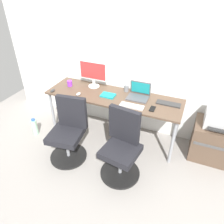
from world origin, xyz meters
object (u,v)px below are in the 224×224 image
Objects in this scene: side_cabinet at (212,141)px; open_laptop at (139,94)px; desktop_monitor at (93,72)px; printer at (220,118)px; water_bottle_on_floor at (35,127)px; office_chair_left at (69,132)px; coffee_mug at (70,83)px; office_chair_right at (122,148)px.

open_laptop is (-1.15, 0.00, 0.53)m from side_cabinet.
desktop_monitor is 1.55× the size of open_laptop.
printer reaches higher than water_bottle_on_floor.
open_laptop reaches higher than printer.
printer is 1.29× the size of open_laptop.
side_cabinet is 0.40m from printer.
desktop_monitor reaches higher than side_cabinet.
office_chair_left is 1.17m from open_laptop.
office_chair_left is at bearing -157.60° from side_cabinet.
office_chair_left reaches higher than coffee_mug.
printer is 1.16m from open_laptop.
open_laptop is (0.78, -0.06, -0.19)m from desktop_monitor.
office_chair_left is 0.90m from coffee_mug.
coffee_mug reaches higher than printer.
office_chair_right is at bearing -87.17° from open_laptop.
side_cabinet is at bearing 22.40° from office_chair_left.
office_chair_left reaches higher than side_cabinet.
coffee_mug is (-2.30, -0.08, 0.52)m from side_cabinet.
coffee_mug reaches higher than side_cabinet.
office_chair_right reaches higher than printer.
office_chair_right is 3.03× the size of open_laptop.
desktop_monitor is (-1.93, 0.06, 0.33)m from printer.
open_laptop reaches higher than coffee_mug.
open_laptop is at bearing 21.01° from water_bottle_on_floor.
water_bottle_on_floor is (-2.74, -0.61, -0.13)m from side_cabinet.
open_laptop is 1.16m from coffee_mug.
open_laptop is 3.37× the size of coffee_mug.
water_bottle_on_floor is 0.95m from coffee_mug.
open_laptop is at bearing 3.89° from coffee_mug.
office_chair_right is 1.39m from printer.
office_chair_right is at bearing -144.52° from side_cabinet.
coffee_mug is at bearing 118.39° from office_chair_left.
printer is at bearing 12.50° from water_bottle_on_floor.
coffee_mug is at bearing -159.77° from desktop_monitor.
open_laptop is (0.77, 0.79, 0.39)m from office_chair_left.
water_bottle_on_floor is 1.36m from desktop_monitor.
office_chair_left reaches higher than water_bottle_on_floor.
office_chair_left is 0.81m from office_chair_right.
side_cabinet is (1.11, 0.79, -0.14)m from office_chair_right.
side_cabinet is 2.06m from desktop_monitor.
office_chair_right is 2.35× the size of printer.
water_bottle_on_floor is 1.83m from open_laptop.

